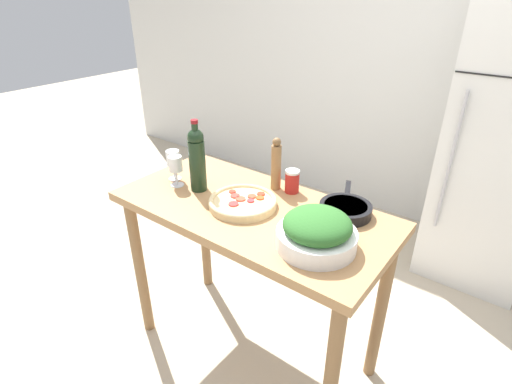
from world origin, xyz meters
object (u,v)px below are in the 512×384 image
object	(u,v)px
wine_glass_near	(176,165)
salad_bowl	(317,232)
wine_bottle	(197,158)
pepper_mill	(276,165)
salt_canister	(292,181)
cast_iron_skillet	(345,209)
homemade_pizza	(243,202)
wine_glass_far	(173,159)
refrigerator	(507,139)

from	to	relation	value
wine_glass_near	salad_bowl	bearing A→B (deg)	-2.57
wine_bottle	pepper_mill	xyz separation A→B (m)	(0.28, 0.23, -0.04)
wine_glass_near	salt_canister	xyz separation A→B (m)	(0.48, 0.28, -0.05)
wine_bottle	cast_iron_skillet	world-z (taller)	wine_bottle
wine_bottle	homemade_pizza	bearing A→B (deg)	0.61
pepper_mill	homemade_pizza	size ratio (longest dim) A/B	0.85
wine_glass_near	wine_glass_far	size ratio (longest dim) A/B	1.00
wine_glass_near	wine_glass_far	distance (m)	0.07
wine_glass_far	pepper_mill	xyz separation A→B (m)	(0.46, 0.22, 0.02)
wine_glass_far	salad_bowl	xyz separation A→B (m)	(0.85, -0.08, -0.04)
homemade_pizza	wine_glass_far	bearing A→B (deg)	179.42
wine_glass_far	refrigerator	bearing A→B (deg)	50.79
wine_glass_far	pepper_mill	bearing A→B (deg)	25.80
wine_bottle	cast_iron_skillet	bearing A→B (deg)	17.99
wine_glass_far	cast_iron_skillet	bearing A→B (deg)	13.88
wine_glass_far	salt_canister	bearing A→B (deg)	23.90
wine_glass_near	cast_iron_skillet	world-z (taller)	wine_glass_near
cast_iron_skillet	homemade_pizza	bearing A→B (deg)	-151.68
pepper_mill	wine_glass_far	bearing A→B (deg)	-154.20
wine_bottle	wine_glass_far	distance (m)	0.18
wine_bottle	wine_glass_far	size ratio (longest dim) A/B	2.26
refrigerator	salt_canister	world-z (taller)	refrigerator
salad_bowl	cast_iron_skillet	distance (m)	0.29
pepper_mill	salt_canister	bearing A→B (deg)	12.02
refrigerator	salad_bowl	world-z (taller)	refrigerator
refrigerator	cast_iron_skillet	xyz separation A→B (m)	(-0.41, -1.31, -0.02)
wine_glass_near	salad_bowl	world-z (taller)	wine_glass_near
wine_glass_far	cast_iron_skillet	world-z (taller)	wine_glass_far
wine_glass_near	salt_canister	world-z (taller)	wine_glass_near
refrigerator	pepper_mill	size ratio (longest dim) A/B	7.30
salad_bowl	wine_bottle	bearing A→B (deg)	174.12
refrigerator	wine_glass_near	bearing A→B (deg)	-127.03
refrigerator	wine_bottle	world-z (taller)	refrigerator
salt_canister	homemade_pizza	bearing A→B (deg)	-111.97
pepper_mill	wine_bottle	bearing A→B (deg)	-141.01
refrigerator	pepper_mill	world-z (taller)	refrigerator
refrigerator	salad_bowl	bearing A→B (deg)	-103.67
salt_canister	wine_glass_far	bearing A→B (deg)	-156.10
wine_glass_near	homemade_pizza	size ratio (longest dim) A/B	0.50
wine_glass_near	pepper_mill	xyz separation A→B (m)	(0.40, 0.26, 0.02)
wine_bottle	pepper_mill	world-z (taller)	wine_bottle
wine_glass_far	homemade_pizza	xyz separation A→B (m)	(0.44, -0.00, -0.09)
wine_glass_far	homemade_pizza	distance (m)	0.45
refrigerator	pepper_mill	xyz separation A→B (m)	(-0.78, -1.29, 0.08)
wine_glass_far	pepper_mill	world-z (taller)	pepper_mill
wine_glass_far	homemade_pizza	bearing A→B (deg)	-0.58
homemade_pizza	wine_glass_near	bearing A→B (deg)	-174.43
salt_canister	cast_iron_skillet	xyz separation A→B (m)	(0.29, -0.03, -0.03)
wine_glass_far	salt_canister	world-z (taller)	wine_glass_far
wine_glass_far	pepper_mill	distance (m)	0.51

